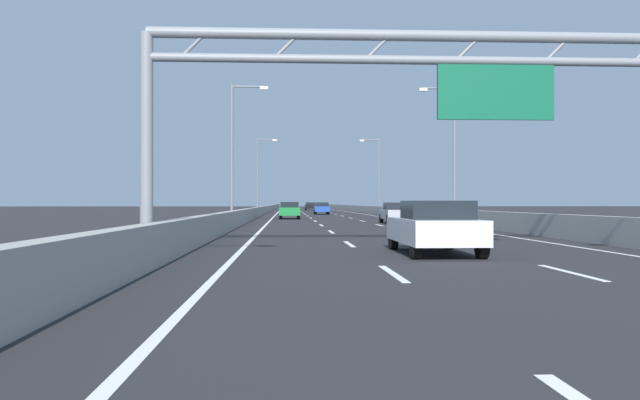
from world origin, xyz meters
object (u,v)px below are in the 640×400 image
Objects in this scene: streetlamp_left_far at (259,171)px; silver_car at (396,213)px; streetlamp_right_far at (377,171)px; blue_car at (322,208)px; sign_gantry at (433,83)px; black_car at (310,206)px; white_car at (434,227)px; green_car at (290,210)px; streetlamp_left_mid at (235,144)px; streetlamp_right_mid at (451,145)px.

streetlamp_left_far is 39.82m from silver_car.
blue_car is (-7.32, -4.64, -4.66)m from streetlamp_right_far.
streetlamp_left_far is at bearing 148.62° from blue_car.
sign_gantry is 3.79× the size of silver_car.
black_car is at bearing 101.91° from streetlamp_right_far.
black_car is at bearing 90.05° from sign_gantry.
silver_car is (3.28, 25.36, -0.03)m from white_car.
streetlamp_left_far is 2.15× the size of black_car.
streetlamp_left_far reaches higher than green_car.
black_car is 1.05× the size of silver_car.
streetlamp_right_far is at bearing -78.09° from black_car.
blue_car is (-0.13, 57.96, -4.10)m from sign_gantry.
streetlamp_left_far reaches higher than sign_gantry.
green_car is at bearing -100.45° from blue_car.
sign_gantry is 3.59× the size of white_car.
sign_gantry reaches higher than blue_car.
green_car is at bearing 119.88° from silver_car.
sign_gantry is at bearing -89.87° from blue_car.
streetlamp_right_far is 2.24× the size of silver_car.
streetlamp_left_mid reaches higher than white_car.
streetlamp_right_mid is 36.79m from streetlamp_right_far.
green_car reaches higher than black_car.
streetlamp_right_mid reaches higher than white_car.
streetlamp_right_mid is at bearing 74.44° from sign_gantry.
green_car is at bearing 71.48° from streetlamp_left_mid.
streetlamp_left_mid is 71.84m from black_car.
sign_gantry is 3.42× the size of green_car.
streetlamp_right_far is at bearing 66.41° from green_car.
black_car is (-7.27, 71.28, -4.66)m from streetlamp_right_mid.
white_car reaches higher than black_car.
black_car is at bearing 83.87° from streetlamp_left_mid.
streetlamp_left_far is at bearing 180.00° from streetlamp_right_far.
blue_car is 1.02× the size of silver_car.
green_car is (-3.85, 37.78, 0.01)m from white_car.
streetlamp_right_mid is 33.30m from blue_car.
blue_car is at bearing 102.82° from streetlamp_right_mid.
streetlamp_right_mid is at bearing 74.59° from white_car.
streetlamp_left_mid is 2.03× the size of green_car.
silver_car is (3.26, -33.38, -0.02)m from blue_car.
green_car is (-3.91, -60.10, 0.02)m from black_car.
streetlamp_right_mid is 2.15× the size of black_car.
streetlamp_left_mid is 2.15× the size of black_car.
streetlamp_left_mid is at bearing -96.13° from black_car.
sign_gantry is 26.95m from streetlamp_left_mid.
blue_car is (-0.04, -39.13, 0.00)m from black_car.
sign_gantry is 63.08m from streetlamp_left_far.
streetlamp_right_mid reaches higher than black_car.
streetlamp_left_far is 14.93m from streetlamp_right_far.
white_car is at bearing -90.03° from black_car.
streetlamp_right_far is 2.03× the size of green_car.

